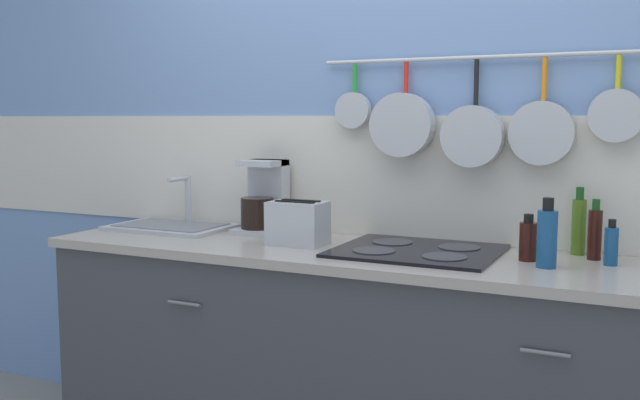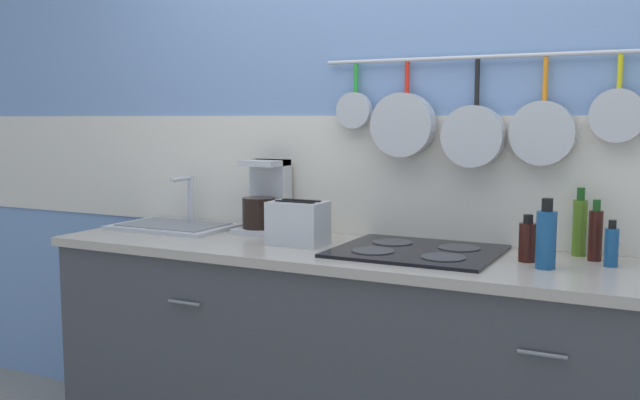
{
  "view_description": "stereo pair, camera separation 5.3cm",
  "coord_description": "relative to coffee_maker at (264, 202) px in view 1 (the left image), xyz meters",
  "views": [
    {
      "loc": [
        0.9,
        -2.36,
        1.4
      ],
      "look_at": [
        -0.23,
        0.0,
        1.09
      ],
      "focal_mm": 40.0,
      "sensor_mm": 36.0,
      "label": 1
    },
    {
      "loc": [
        0.95,
        -2.34,
        1.4
      ],
      "look_at": [
        -0.23,
        0.0,
        1.09
      ],
      "focal_mm": 40.0,
      "sensor_mm": 36.0,
      "label": 2
    }
  ],
  "objects": [
    {
      "name": "toaster",
      "position": [
        0.26,
        -0.2,
        -0.04
      ],
      "size": [
        0.23,
        0.14,
        0.17
      ],
      "color": "#B7BABF",
      "rests_on": "countertop"
    },
    {
      "name": "countertop",
      "position": [
        0.58,
        -0.2,
        -0.14
      ],
      "size": [
        2.57,
        0.6,
        0.03
      ],
      "color": "#A59E93",
      "rests_on": "cabinet_base"
    },
    {
      "name": "sink_basin",
      "position": [
        -0.41,
        -0.08,
        -0.11
      ],
      "size": [
        0.51,
        0.34,
        0.22
      ],
      "color": "#B7BABF",
      "rests_on": "countertop"
    },
    {
      "name": "bottle_cooking_wine",
      "position": [
        1.17,
        -0.22,
        -0.03
      ],
      "size": [
        0.06,
        0.06,
        0.22
      ],
      "color": "navy",
      "rests_on": "countertop"
    },
    {
      "name": "bottle_hot_sauce",
      "position": [
        1.24,
        0.05,
        -0.02
      ],
      "size": [
        0.05,
        0.05,
        0.24
      ],
      "color": "#4C721E",
      "rests_on": "countertop"
    },
    {
      "name": "wall_back",
      "position": [
        0.58,
        0.14,
        0.23
      ],
      "size": [
        7.2,
        0.16,
        2.6
      ],
      "color": "#7293C6",
      "rests_on": "ground_plane"
    },
    {
      "name": "coffee_maker",
      "position": [
        0.0,
        0.0,
        0.0
      ],
      "size": [
        0.18,
        0.22,
        0.3
      ],
      "color": "#B7BABF",
      "rests_on": "countertop"
    },
    {
      "name": "cabinet_base",
      "position": [
        0.58,
        -0.2,
        -0.6
      ],
      "size": [
        2.53,
        0.58,
        0.88
      ],
      "color": "#3F4247",
      "rests_on": "ground_plane"
    },
    {
      "name": "bottle_sesame_oil",
      "position": [
        1.1,
        -0.14,
        -0.06
      ],
      "size": [
        0.06,
        0.06,
        0.16
      ],
      "color": "#33140F",
      "rests_on": "countertop"
    },
    {
      "name": "bottle_olive_oil",
      "position": [
        1.3,
        -0.02,
        -0.04
      ],
      "size": [
        0.05,
        0.05,
        0.21
      ],
      "color": "#33140F",
      "rests_on": "countertop"
    },
    {
      "name": "bottle_vinegar",
      "position": [
        1.36,
        -0.1,
        -0.06
      ],
      "size": [
        0.04,
        0.04,
        0.15
      ],
      "color": "navy",
      "rests_on": "countertop"
    },
    {
      "name": "cooktop",
      "position": [
        0.72,
        -0.16,
        -0.12
      ],
      "size": [
        0.57,
        0.48,
        0.01
      ],
      "color": "black",
      "rests_on": "countertop"
    }
  ]
}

